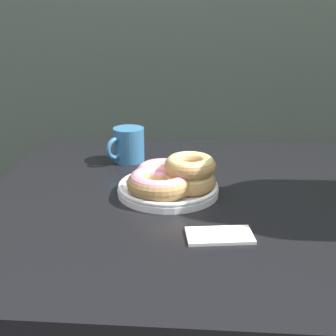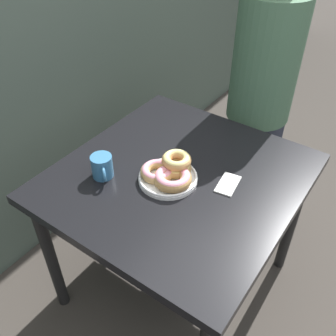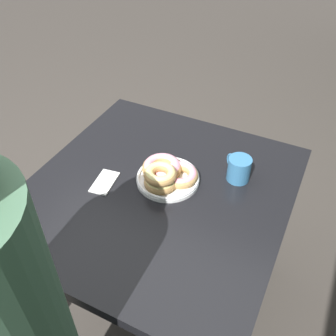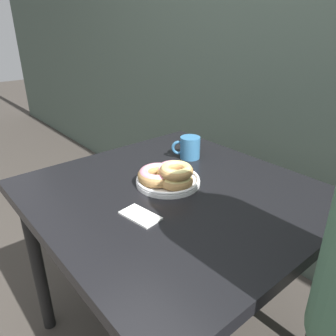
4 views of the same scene
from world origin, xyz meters
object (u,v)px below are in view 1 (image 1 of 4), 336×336
(coffee_mug, at_px, (128,144))
(napkin, at_px, (220,235))
(dining_table, at_px, (192,230))
(donut_plate, at_px, (171,179))

(coffee_mug, xyz_separation_m, napkin, (0.23, -0.41, -0.04))
(dining_table, bearing_deg, coffee_mug, 127.66)
(coffee_mug, bearing_deg, napkin, -60.84)
(donut_plate, bearing_deg, napkin, -62.57)
(dining_table, xyz_separation_m, coffee_mug, (-0.18, 0.23, 0.13))
(donut_plate, height_order, coffee_mug, coffee_mug)
(donut_plate, bearing_deg, coffee_mug, 120.65)
(coffee_mug, bearing_deg, donut_plate, -59.35)
(dining_table, height_order, napkin, napkin)
(dining_table, xyz_separation_m, napkin, (0.05, -0.18, 0.08))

